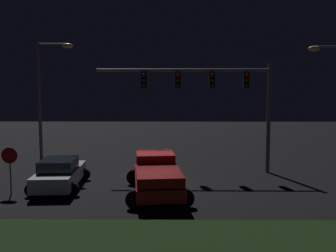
{
  "coord_description": "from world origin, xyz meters",
  "views": [
    {
      "loc": [
        0.78,
        -18.06,
        4.76
      ],
      "look_at": [
        0.59,
        0.02,
        3.05
      ],
      "focal_mm": 37.57,
      "sensor_mm": 36.0,
      "label": 1
    }
  ],
  "objects_px": {
    "pickup_truck": "(156,173)",
    "car_sedan": "(60,174)",
    "stop_sign": "(10,161)",
    "traffic_signal_gantry": "(212,88)",
    "street_lamp_left": "(46,89)"
  },
  "relations": [
    {
      "from": "pickup_truck",
      "to": "car_sedan",
      "type": "height_order",
      "value": "pickup_truck"
    },
    {
      "from": "car_sedan",
      "to": "street_lamp_left",
      "type": "distance_m",
      "value": 6.99
    },
    {
      "from": "pickup_truck",
      "to": "street_lamp_left",
      "type": "height_order",
      "value": "street_lamp_left"
    },
    {
      "from": "traffic_signal_gantry",
      "to": "street_lamp_left",
      "type": "height_order",
      "value": "street_lamp_left"
    },
    {
      "from": "pickup_truck",
      "to": "street_lamp_left",
      "type": "distance_m",
      "value": 10.18
    },
    {
      "from": "traffic_signal_gantry",
      "to": "stop_sign",
      "type": "xyz_separation_m",
      "value": [
        -9.98,
        -4.72,
        -3.47
      ]
    },
    {
      "from": "stop_sign",
      "to": "pickup_truck",
      "type": "bearing_deg",
      "value": 1.14
    },
    {
      "from": "pickup_truck",
      "to": "traffic_signal_gantry",
      "type": "relative_size",
      "value": 0.54
    },
    {
      "from": "pickup_truck",
      "to": "car_sedan",
      "type": "distance_m",
      "value": 4.98
    },
    {
      "from": "pickup_truck",
      "to": "stop_sign",
      "type": "xyz_separation_m",
      "value": [
        -6.87,
        -0.14,
        0.56
      ]
    },
    {
      "from": "traffic_signal_gantry",
      "to": "pickup_truck",
      "type": "bearing_deg",
      "value": -124.2
    },
    {
      "from": "pickup_truck",
      "to": "traffic_signal_gantry",
      "type": "bearing_deg",
      "value": -40.82
    },
    {
      "from": "pickup_truck",
      "to": "car_sedan",
      "type": "bearing_deg",
      "value": 72.48
    },
    {
      "from": "pickup_truck",
      "to": "street_lamp_left",
      "type": "bearing_deg",
      "value": 43.82
    },
    {
      "from": "car_sedan",
      "to": "stop_sign",
      "type": "bearing_deg",
      "value": 114.64
    }
  ]
}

